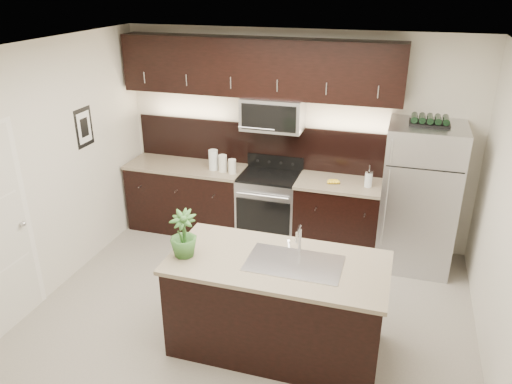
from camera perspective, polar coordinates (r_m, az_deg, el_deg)
ground at (r=5.36m, az=-0.85°, el=-14.13°), size 4.50×4.50×0.00m
room_walls at (r=4.53m, az=-2.46°, el=3.10°), size 4.52×4.02×2.71m
counter_run at (r=6.61m, az=-0.17°, el=-1.55°), size 3.51×0.65×0.94m
upper_fixtures at (r=6.23m, az=0.45°, el=13.04°), size 3.49×0.40×1.66m
island at (r=4.74m, az=2.40°, el=-12.71°), size 1.96×0.96×0.94m
sink_faucet at (r=4.45m, az=4.43°, el=-7.92°), size 0.84×0.50×0.28m
refrigerator at (r=6.16m, az=18.12°, el=-0.59°), size 0.85×0.77×1.76m
wine_rack at (r=5.86m, az=19.25°, el=7.72°), size 0.43×0.27×0.10m
plant at (r=4.50m, az=-8.32°, el=-4.76°), size 0.25×0.25×0.44m
canisters at (r=6.46m, az=-4.09°, el=3.40°), size 0.39×0.17×0.26m
french_press at (r=6.11m, az=12.73°, el=1.48°), size 0.09×0.09×0.27m
bananas at (r=6.15m, az=8.39°, el=1.22°), size 0.19×0.17×0.05m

